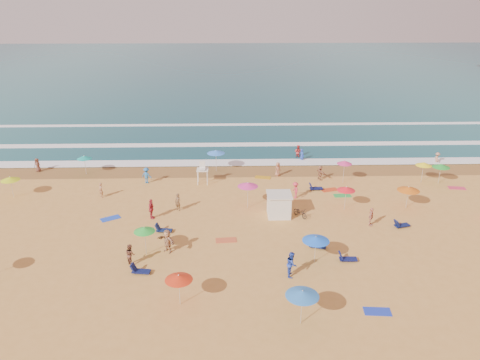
{
  "coord_description": "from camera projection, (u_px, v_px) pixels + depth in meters",
  "views": [
    {
      "loc": [
        0.63,
        -36.9,
        18.79
      ],
      "look_at": [
        1.72,
        6.0,
        1.5
      ],
      "focal_mm": 35.0,
      "sensor_mm": 36.0,
      "label": 1
    }
  ],
  "objects": [
    {
      "name": "beach_umbrellas",
      "position": [
        225.0,
        200.0,
        40.44
      ],
      "size": [
        53.2,
        31.57,
        0.81
      ],
      "color": "blue",
      "rests_on": "ground"
    },
    {
      "name": "towels",
      "position": [
        260.0,
        231.0,
        39.52
      ],
      "size": [
        50.37,
        28.4,
        0.03
      ],
      "color": "#CD4519",
      "rests_on": "ground"
    },
    {
      "name": "cabana_roof",
      "position": [
        279.0,
        195.0,
        41.54
      ],
      "size": [
        2.2,
        2.2,
        0.12
      ],
      "primitive_type": "cube",
      "color": "silver",
      "rests_on": "cabana"
    },
    {
      "name": "beachgoers",
      "position": [
        234.0,
        195.0,
        44.45
      ],
      "size": [
        49.16,
        26.72,
        2.15
      ],
      "color": "#B42D3C",
      "rests_on": "ground"
    },
    {
      "name": "surf_foam",
      "position": [
        224.0,
        146.0,
        60.95
      ],
      "size": [
        200.0,
        18.7,
        0.05
      ],
      "color": "white",
      "rests_on": "ground"
    },
    {
      "name": "ocean",
      "position": [
        225.0,
        71.0,
        119.11
      ],
      "size": [
        220.0,
        140.0,
        0.18
      ],
      "primitive_type": "cube",
      "color": "#0C4756",
      "rests_on": "ground"
    },
    {
      "name": "wet_sand",
      "position": [
        223.0,
        171.0,
        52.81
      ],
      "size": [
        220.0,
        220.0,
        0.0
      ],
      "primitive_type": "plane",
      "color": "olive",
      "rests_on": "ground"
    },
    {
      "name": "ground",
      "position": [
        222.0,
        221.0,
        41.22
      ],
      "size": [
        220.0,
        220.0,
        0.0
      ],
      "primitive_type": "plane",
      "color": "gold",
      "rests_on": "ground"
    },
    {
      "name": "lifeguard_stand",
      "position": [
        203.0,
        174.0,
        49.02
      ],
      "size": [
        1.2,
        1.2,
        2.1
      ],
      "primitive_type": null,
      "color": "white",
      "rests_on": "ground"
    },
    {
      "name": "loungers",
      "position": [
        279.0,
        233.0,
        38.93
      ],
      "size": [
        62.9,
        17.39,
        0.34
      ],
      "color": "#0E1D49",
      "rests_on": "ground"
    },
    {
      "name": "bicycle",
      "position": [
        300.0,
        212.0,
        41.91
      ],
      "size": [
        1.41,
        1.69,
        0.87
      ],
      "primitive_type": "imported",
      "rotation": [
        0.0,
        0.0,
        0.61
      ],
      "color": "black",
      "rests_on": "ground"
    },
    {
      "name": "cabana",
      "position": [
        279.0,
        205.0,
        41.93
      ],
      "size": [
        2.0,
        2.0,
        2.0
      ],
      "primitive_type": "cube",
      "color": "silver",
      "rests_on": "ground"
    }
  ]
}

